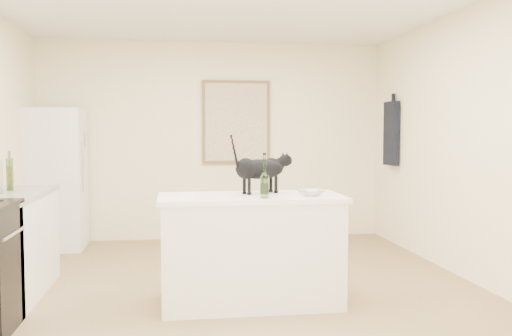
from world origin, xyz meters
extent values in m
plane|color=#91714D|center=(0.00, 0.00, 0.00)|extent=(5.50, 5.50, 0.00)
plane|color=#FFEDC5|center=(0.00, 2.75, 1.30)|extent=(4.50, 0.00, 4.50)
plane|color=#FFEDC5|center=(0.00, -2.75, 1.30)|extent=(4.50, 0.00, 4.50)
plane|color=#FFEDC5|center=(2.25, 0.00, 1.30)|extent=(0.00, 5.50, 5.50)
cube|color=white|center=(0.10, -0.20, 0.43)|extent=(1.44, 0.67, 0.86)
cube|color=white|center=(0.10, -0.20, 0.88)|extent=(1.50, 0.70, 0.04)
cube|color=white|center=(-1.95, 0.30, 0.43)|extent=(0.60, 1.40, 0.86)
cube|color=gray|center=(-1.95, 0.30, 0.88)|extent=(0.62, 1.44, 0.04)
cube|color=white|center=(-1.95, 2.35, 0.85)|extent=(0.68, 0.68, 1.70)
cube|color=brown|center=(0.30, 2.72, 1.55)|extent=(0.90, 0.03, 1.10)
cube|color=beige|center=(0.30, 2.70, 1.55)|extent=(0.82, 0.00, 1.02)
cube|color=black|center=(2.19, 2.05, 1.40)|extent=(0.08, 0.34, 0.80)
cylinder|color=#2B6227|center=(0.18, -0.41, 1.05)|extent=(0.09, 0.09, 0.31)
imported|color=white|center=(0.57, -0.33, 0.93)|extent=(0.25, 0.25, 0.05)
cube|color=beige|center=(-1.60, 2.48, 1.34)|extent=(0.01, 0.14, 0.18)
cylinder|color=brown|center=(-1.98, 0.57, 1.01)|extent=(0.06, 0.06, 0.21)
cylinder|color=#214C19|center=(-1.94, 0.43, 1.05)|extent=(0.06, 0.06, 0.29)
camera|label=1|loc=(-0.51, -4.73, 1.41)|focal=39.54mm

